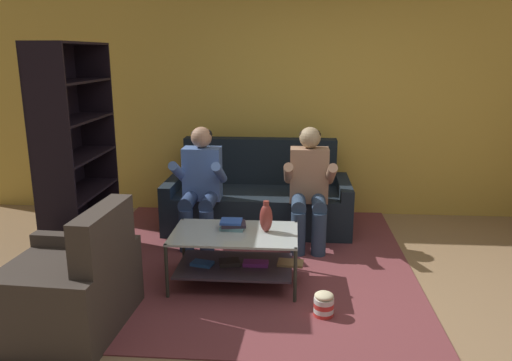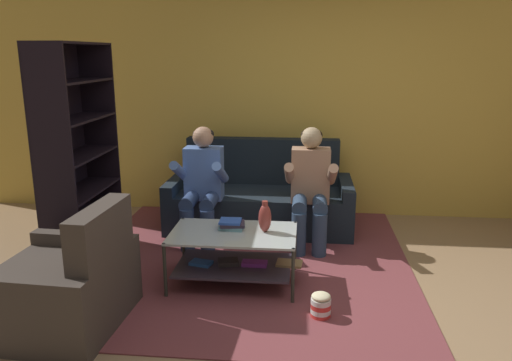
{
  "view_description": "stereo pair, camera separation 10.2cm",
  "coord_description": "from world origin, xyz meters",
  "px_view_note": "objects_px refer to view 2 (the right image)",
  "views": [
    {
      "loc": [
        -0.25,
        -3.44,
        1.89
      ],
      "look_at": [
        -0.58,
        0.84,
        0.79
      ],
      "focal_mm": 35.0,
      "sensor_mm": 36.0,
      "label": 1
    },
    {
      "loc": [
        -0.15,
        -3.43,
        1.89
      ],
      "look_at": [
        -0.58,
        0.84,
        0.79
      ],
      "focal_mm": 35.0,
      "sensor_mm": 36.0,
      "label": 2
    }
  ],
  "objects_px": {
    "coffee_table": "(235,250)",
    "popcorn_tub": "(321,305)",
    "armchair": "(65,287)",
    "bookshelf": "(76,179)",
    "book_stack": "(232,224)",
    "person_seated_right": "(310,183)",
    "couch": "(260,200)",
    "person_seated_left": "(202,181)",
    "vase": "(265,217)"
  },
  "relations": [
    {
      "from": "person_seated_right",
      "to": "vase",
      "type": "relative_size",
      "value": 4.48
    },
    {
      "from": "armchair",
      "to": "popcorn_tub",
      "type": "xyz_separation_m",
      "value": [
        1.8,
        0.28,
        -0.19
      ]
    },
    {
      "from": "person_seated_right",
      "to": "popcorn_tub",
      "type": "bearing_deg",
      "value": -86.61
    },
    {
      "from": "vase",
      "to": "bookshelf",
      "type": "relative_size",
      "value": 0.13
    },
    {
      "from": "couch",
      "to": "person_seated_left",
      "type": "xyz_separation_m",
      "value": [
        -0.54,
        -0.53,
        0.34
      ]
    },
    {
      "from": "armchair",
      "to": "book_stack",
      "type": "bearing_deg",
      "value": 38.85
    },
    {
      "from": "bookshelf",
      "to": "popcorn_tub",
      "type": "xyz_separation_m",
      "value": [
        2.21,
        -0.86,
        -0.68
      ]
    },
    {
      "from": "person_seated_left",
      "to": "vase",
      "type": "height_order",
      "value": "person_seated_left"
    },
    {
      "from": "book_stack",
      "to": "armchair",
      "type": "bearing_deg",
      "value": -141.15
    },
    {
      "from": "person_seated_right",
      "to": "coffee_table",
      "type": "height_order",
      "value": "person_seated_right"
    },
    {
      "from": "couch",
      "to": "coffee_table",
      "type": "xyz_separation_m",
      "value": [
        -0.08,
        -1.45,
        -0.01
      ]
    },
    {
      "from": "book_stack",
      "to": "person_seated_right",
      "type": "bearing_deg",
      "value": 52.08
    },
    {
      "from": "armchair",
      "to": "popcorn_tub",
      "type": "height_order",
      "value": "armchair"
    },
    {
      "from": "couch",
      "to": "coffee_table",
      "type": "bearing_deg",
      "value": -93.14
    },
    {
      "from": "person_seated_right",
      "to": "vase",
      "type": "xyz_separation_m",
      "value": [
        -0.37,
        -0.89,
        -0.07
      ]
    },
    {
      "from": "couch",
      "to": "bookshelf",
      "type": "bearing_deg",
      "value": -145.58
    },
    {
      "from": "book_stack",
      "to": "coffee_table",
      "type": "bearing_deg",
      "value": -67.03
    },
    {
      "from": "person_seated_left",
      "to": "armchair",
      "type": "xyz_separation_m",
      "value": [
        -0.64,
        -1.7,
        -0.35
      ]
    },
    {
      "from": "vase",
      "to": "person_seated_left",
      "type": "bearing_deg",
      "value": 128.57
    },
    {
      "from": "bookshelf",
      "to": "armchair",
      "type": "distance_m",
      "value": 1.3
    },
    {
      "from": "person_seated_left",
      "to": "book_stack",
      "type": "height_order",
      "value": "person_seated_left"
    },
    {
      "from": "person_seated_left",
      "to": "couch",
      "type": "bearing_deg",
      "value": 44.21
    },
    {
      "from": "couch",
      "to": "vase",
      "type": "height_order",
      "value": "couch"
    },
    {
      "from": "person_seated_right",
      "to": "coffee_table",
      "type": "distance_m",
      "value": 1.17
    },
    {
      "from": "book_stack",
      "to": "bookshelf",
      "type": "xyz_separation_m",
      "value": [
        -1.47,
        0.28,
        0.28
      ]
    },
    {
      "from": "bookshelf",
      "to": "armchair",
      "type": "relative_size",
      "value": 2.05
    },
    {
      "from": "bookshelf",
      "to": "armchair",
      "type": "xyz_separation_m",
      "value": [
        0.4,
        -1.14,
        -0.49
      ]
    },
    {
      "from": "person_seated_left",
      "to": "coffee_table",
      "type": "xyz_separation_m",
      "value": [
        0.46,
        -0.93,
        -0.34
      ]
    },
    {
      "from": "popcorn_tub",
      "to": "person_seated_right",
      "type": "bearing_deg",
      "value": 93.39
    },
    {
      "from": "coffee_table",
      "to": "popcorn_tub",
      "type": "xyz_separation_m",
      "value": [
        0.7,
        -0.49,
        -0.2
      ]
    },
    {
      "from": "person_seated_left",
      "to": "popcorn_tub",
      "type": "height_order",
      "value": "person_seated_left"
    },
    {
      "from": "person_seated_left",
      "to": "person_seated_right",
      "type": "height_order",
      "value": "person_seated_right"
    },
    {
      "from": "coffee_table",
      "to": "book_stack",
      "type": "height_order",
      "value": "book_stack"
    },
    {
      "from": "person_seated_left",
      "to": "person_seated_right",
      "type": "xyz_separation_m",
      "value": [
        1.08,
        0.0,
        0.0
      ]
    },
    {
      "from": "vase",
      "to": "book_stack",
      "type": "relative_size",
      "value": 1.17
    },
    {
      "from": "couch",
      "to": "vase",
      "type": "bearing_deg",
      "value": -83.25
    },
    {
      "from": "person_seated_right",
      "to": "book_stack",
      "type": "distance_m",
      "value": 1.08
    },
    {
      "from": "popcorn_tub",
      "to": "armchair",
      "type": "bearing_deg",
      "value": -171.2
    },
    {
      "from": "coffee_table",
      "to": "popcorn_tub",
      "type": "distance_m",
      "value": 0.88
    },
    {
      "from": "vase",
      "to": "bookshelf",
      "type": "height_order",
      "value": "bookshelf"
    },
    {
      "from": "vase",
      "to": "coffee_table",
      "type": "bearing_deg",
      "value": -171.3
    },
    {
      "from": "person_seated_left",
      "to": "bookshelf",
      "type": "distance_m",
      "value": 1.19
    },
    {
      "from": "coffee_table",
      "to": "popcorn_tub",
      "type": "height_order",
      "value": "coffee_table"
    },
    {
      "from": "person_seated_right",
      "to": "armchair",
      "type": "distance_m",
      "value": 2.44
    },
    {
      "from": "vase",
      "to": "popcorn_tub",
      "type": "relative_size",
      "value": 1.37
    },
    {
      "from": "couch",
      "to": "popcorn_tub",
      "type": "bearing_deg",
      "value": -72.18
    },
    {
      "from": "book_stack",
      "to": "popcorn_tub",
      "type": "distance_m",
      "value": 1.02
    },
    {
      "from": "book_stack",
      "to": "popcorn_tub",
      "type": "xyz_separation_m",
      "value": [
        0.74,
        -0.58,
        -0.4
      ]
    },
    {
      "from": "vase",
      "to": "popcorn_tub",
      "type": "distance_m",
      "value": 0.85
    },
    {
      "from": "couch",
      "to": "coffee_table",
      "type": "height_order",
      "value": "couch"
    }
  ]
}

